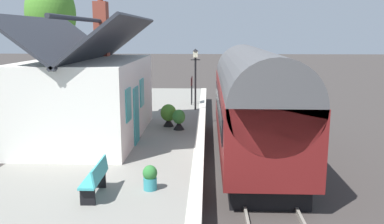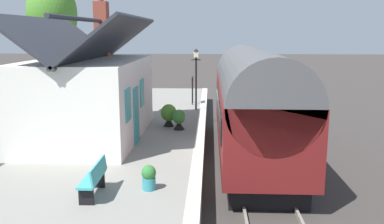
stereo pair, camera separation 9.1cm
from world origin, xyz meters
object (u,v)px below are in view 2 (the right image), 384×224
(tree_distant, at_px, (52,15))
(lamp_post_platform, at_px, (196,67))
(bench_by_lamp, at_px, (94,178))
(train, at_px, (253,103))
(station_building, at_px, (90,95))
(planter_bench_right, at_px, (179,119))
(planter_under_sign, at_px, (149,177))
(station_sign_board, at_px, (192,83))
(planter_edge_far, at_px, (169,114))

(tree_distant, bearing_deg, lamp_post_platform, -121.00)
(bench_by_lamp, xyz_separation_m, tree_distant, (17.68, 7.67, 4.75))
(train, distance_m, station_building, 6.42)
(station_building, height_order, tree_distant, tree_distant)
(train, xyz_separation_m, lamp_post_platform, (5.67, 2.45, 0.93))
(planter_bench_right, relative_size, tree_distant, 0.10)
(station_building, xyz_separation_m, bench_by_lamp, (-5.94, -1.82, -1.18))
(planter_under_sign, bearing_deg, station_building, 29.78)
(planter_bench_right, xyz_separation_m, station_sign_board, (6.32, -0.29, 0.75))
(tree_distant, bearing_deg, station_building, -153.54)
(station_building, xyz_separation_m, station_sign_board, (7.58, -3.69, -0.47))
(bench_by_lamp, height_order, planter_bench_right, bench_by_lamp)
(planter_bench_right, relative_size, planter_under_sign, 1.29)
(planter_edge_far, xyz_separation_m, planter_under_sign, (-7.34, -0.23, -0.18))
(station_sign_board, height_order, tree_distant, tree_distant)
(station_sign_board, distance_m, tree_distant, 11.16)
(bench_by_lamp, bearing_deg, lamp_post_platform, -10.28)
(station_building, xyz_separation_m, planter_edge_far, (1.87, -2.90, -1.13))
(planter_edge_far, xyz_separation_m, tree_distant, (9.87, 8.74, 4.70))
(bench_by_lamp, bearing_deg, planter_bench_right, -12.38)
(bench_by_lamp, height_order, planter_edge_far, planter_edge_far)
(lamp_post_platform, relative_size, station_sign_board, 2.06)
(tree_distant, bearing_deg, train, -133.35)
(lamp_post_platform, distance_m, station_sign_board, 2.07)
(train, bearing_deg, planter_edge_far, 64.24)
(planter_edge_far, bearing_deg, lamp_post_platform, -14.90)
(planter_edge_far, distance_m, tree_distant, 14.00)
(planter_bench_right, distance_m, lamp_post_platform, 4.98)
(train, bearing_deg, lamp_post_platform, 23.34)
(train, height_order, planter_edge_far, train)
(station_building, height_order, bench_by_lamp, station_building)
(planter_edge_far, distance_m, planter_under_sign, 7.34)
(tree_distant, bearing_deg, bench_by_lamp, -156.57)
(train, height_order, planter_under_sign, train)
(planter_bench_right, distance_m, planter_under_sign, 6.73)
(train, relative_size, planter_under_sign, 16.40)
(planter_under_sign, bearing_deg, train, -30.16)
(planter_under_sign, bearing_deg, tree_distant, 27.54)
(lamp_post_platform, bearing_deg, station_sign_board, 8.80)
(train, relative_size, lamp_post_platform, 3.41)
(train, height_order, bench_by_lamp, train)
(planter_edge_far, xyz_separation_m, lamp_post_platform, (3.98, -1.06, 1.77))
(train, relative_size, planter_edge_far, 11.17)
(lamp_post_platform, xyz_separation_m, tree_distant, (5.89, 9.80, 2.93))
(train, bearing_deg, bench_by_lamp, 143.15)
(station_building, xyz_separation_m, lamp_post_platform, (5.85, -3.96, 0.64))
(lamp_post_platform, bearing_deg, planter_under_sign, 175.79)
(planter_under_sign, xyz_separation_m, lamp_post_platform, (11.32, -0.83, 1.95))
(station_sign_board, bearing_deg, station_building, 154.00)
(planter_edge_far, height_order, planter_under_sign, planter_edge_far)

